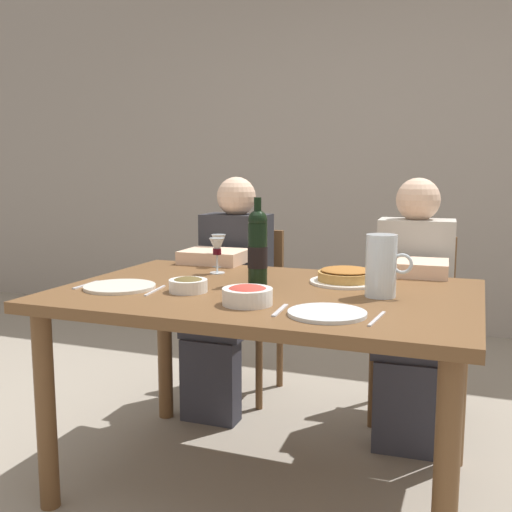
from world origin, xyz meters
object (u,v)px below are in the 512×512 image
at_px(salad_bowl, 247,295).
at_px(olive_bowl, 188,284).
at_px(diner_left, 228,286).
at_px(diner_right, 413,300).
at_px(dining_table, 266,314).
at_px(wine_bottle, 258,247).
at_px(chair_left, 245,300).
at_px(wine_glass_left_diner, 217,249).
at_px(dinner_plate_right_setting, 120,287).
at_px(chair_right, 415,314).
at_px(baked_tart, 346,276).
at_px(wine_glass_right_diner, 219,244).
at_px(water_pitcher, 381,269).
at_px(dinner_plate_left_setting, 327,313).

relative_size(salad_bowl, olive_bowl, 1.19).
xyz_separation_m(diner_left, diner_right, (0.90, 0.00, 0.00)).
distance_m(dining_table, olive_bowl, 0.31).
height_order(wine_bottle, chair_left, wine_bottle).
distance_m(salad_bowl, wine_glass_left_diner, 0.61).
height_order(salad_bowl, dinner_plate_right_setting, salad_bowl).
xyz_separation_m(wine_glass_left_diner, chair_left, (-0.14, 0.66, -0.37)).
bearing_deg(chair_right, olive_bowl, 53.58).
distance_m(dinner_plate_right_setting, chair_right, 1.48).
xyz_separation_m(olive_bowl, dinner_plate_right_setting, (-0.27, -0.03, -0.02)).
xyz_separation_m(salad_bowl, dinner_plate_right_setting, (-0.54, 0.08, -0.03)).
bearing_deg(dining_table, wine_bottle, 127.51).
distance_m(baked_tart, wine_glass_right_diner, 0.66).
relative_size(salad_bowl, wine_glass_right_diner, 1.13).
xyz_separation_m(dining_table, olive_bowl, (-0.25, -0.13, 0.12)).
height_order(water_pitcher, diner_right, diner_right).
height_order(diner_left, diner_right, same).
bearing_deg(diner_right, diner_left, -2.84).
height_order(wine_glass_right_diner, chair_left, wine_glass_right_diner).
xyz_separation_m(dining_table, water_pitcher, (0.41, 0.03, 0.19)).
xyz_separation_m(wine_glass_left_diner, dinner_plate_right_setting, (-0.21, -0.42, -0.10)).
bearing_deg(olive_bowl, chair_right, 56.49).
bearing_deg(diner_left, wine_glass_right_diner, 103.91).
xyz_separation_m(wine_glass_left_diner, diner_right, (0.77, 0.43, -0.25)).
height_order(olive_bowl, chair_right, chair_right).
distance_m(water_pitcher, diner_left, 1.10).
xyz_separation_m(olive_bowl, diner_left, (-0.20, 0.81, -0.17)).
bearing_deg(chair_left, dinner_plate_right_setting, 85.69).
bearing_deg(wine_bottle, chair_right, 58.32).
relative_size(dinner_plate_left_setting, diner_left, 0.21).
bearing_deg(dinner_plate_right_setting, salad_bowl, -8.51).
bearing_deg(salad_bowl, diner_left, 116.96).
xyz_separation_m(dinner_plate_right_setting, chair_left, (0.07, 1.08, -0.27)).
relative_size(dining_table, dinner_plate_left_setting, 6.24).
height_order(dining_table, chair_left, chair_left).
bearing_deg(olive_bowl, salad_bowl, -22.51).
distance_m(dining_table, wine_glass_right_diner, 0.60).
distance_m(wine_glass_left_diner, dinner_plate_left_setting, 0.83).
bearing_deg(chair_left, dining_table, 115.44).
height_order(dining_table, olive_bowl, olive_bowl).
xyz_separation_m(baked_tart, wine_glass_right_diner, (-0.63, 0.19, 0.08)).
height_order(diner_left, chair_right, diner_left).
bearing_deg(baked_tart, dining_table, -136.56).
bearing_deg(diner_left, wine_glass_left_diner, 106.86).
relative_size(dining_table, diner_right, 1.29).
distance_m(wine_bottle, baked_tart, 0.36).
xyz_separation_m(dinner_plate_right_setting, chair_right, (0.96, 1.08, -0.27)).
bearing_deg(wine_glass_right_diner, wine_bottle, -46.75).
bearing_deg(dining_table, dinner_plate_right_setting, -162.21).
distance_m(wine_glass_left_diner, dinner_plate_right_setting, 0.48).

